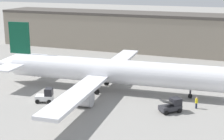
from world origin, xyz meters
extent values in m
plane|color=gray|center=(0.00, 0.00, 0.00)|extent=(400.00, 400.00, 0.00)
cube|color=gray|center=(-3.72, 35.40, 4.63)|extent=(83.14, 11.39, 9.25)
cube|color=#47423D|center=(-3.72, 35.40, 9.60)|extent=(83.14, 11.62, 0.70)
cylinder|color=white|center=(0.00, 0.00, 3.43)|extent=(36.17, 6.74, 3.99)
cone|color=white|center=(-20.12, -1.55, 3.43)|extent=(4.66, 4.11, 3.79)
cube|color=white|center=(-2.65, 11.03, 2.73)|extent=(4.79, 18.61, 0.50)
cube|color=white|center=(-0.93, -11.30, 2.73)|extent=(4.79, 18.61, 0.50)
cylinder|color=#B7B7BC|center=(-2.44, 8.27, 1.25)|extent=(2.80, 2.59, 2.39)
cylinder|color=#B7B7BC|center=(-1.15, -8.55, 1.25)|extent=(2.80, 2.59, 2.39)
cube|color=#0C4C33|center=(-17.14, -1.32, 8.23)|extent=(3.95, 0.66, 5.62)
cube|color=white|center=(-17.47, 3.05, 3.83)|extent=(3.95, 5.05, 0.24)
cube|color=white|center=(-16.80, -5.69, 3.83)|extent=(3.95, 5.05, 0.24)
cylinder|color=#38383D|center=(12.91, 0.99, 0.72)|extent=(0.28, 0.28, 1.44)
cylinder|color=black|center=(12.91, 0.99, 0.35)|extent=(0.72, 0.40, 0.70)
cylinder|color=#38383D|center=(-1.59, -2.72, 0.72)|extent=(0.28, 0.28, 1.44)
cylinder|color=black|center=(-1.59, -2.72, 0.45)|extent=(0.92, 0.42, 0.90)
cylinder|color=#38383D|center=(-1.99, 2.45, 0.72)|extent=(0.28, 0.28, 1.44)
cylinder|color=black|center=(-1.99, 2.45, 0.45)|extent=(0.92, 0.42, 0.90)
cylinder|color=#1E2338|center=(14.45, -3.26, 0.42)|extent=(0.28, 0.28, 0.84)
cylinder|color=yellow|center=(14.45, -3.26, 1.17)|extent=(0.38, 0.38, 0.66)
sphere|color=tan|center=(14.45, -3.26, 1.62)|extent=(0.24, 0.24, 0.24)
cube|color=silver|center=(-7.65, -8.93, 0.70)|extent=(2.94, 2.25, 0.77)
cube|color=black|center=(-6.96, -8.70, 1.63)|extent=(1.52, 1.64, 1.09)
cylinder|color=black|center=(-6.55, -9.35, 0.32)|extent=(0.70, 0.47, 0.64)
cylinder|color=black|center=(-7.03, -7.93, 0.32)|extent=(0.70, 0.47, 0.64)
cylinder|color=black|center=(-8.27, -9.93, 0.32)|extent=(0.70, 0.47, 0.64)
cylinder|color=black|center=(-8.75, -8.52, 0.32)|extent=(0.70, 0.47, 0.64)
cube|color=#2D2D33|center=(11.20, -6.05, 0.65)|extent=(3.29, 3.25, 0.68)
cube|color=black|center=(11.82, -5.45, 1.48)|extent=(1.94, 1.95, 0.98)
cube|color=#333333|center=(10.80, -6.43, 1.59)|extent=(2.13, 2.11, 0.74)
cylinder|color=black|center=(12.52, -5.86, 0.31)|extent=(0.64, 0.63, 0.62)
cylinder|color=black|center=(11.44, -4.74, 0.31)|extent=(0.64, 0.63, 0.62)
cylinder|color=black|center=(10.97, -7.35, 0.31)|extent=(0.64, 0.63, 0.62)
cylinder|color=black|center=(9.89, -6.23, 0.31)|extent=(0.64, 0.63, 0.62)
camera|label=1|loc=(20.09, -51.47, 18.10)|focal=55.00mm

